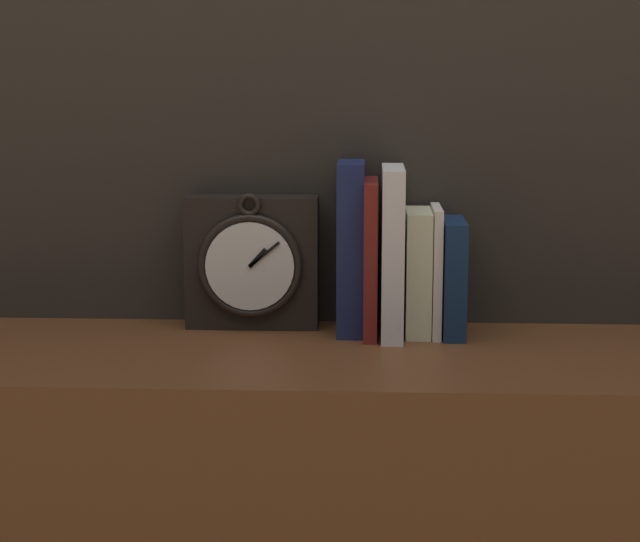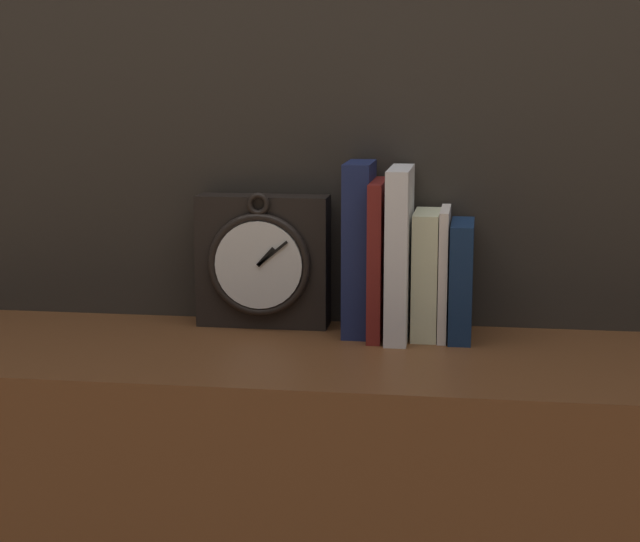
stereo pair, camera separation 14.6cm
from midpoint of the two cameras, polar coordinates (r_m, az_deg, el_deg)
name	(u,v)px [view 2 (the right image)]	position (r m, az deg, el deg)	size (l,w,h in m)	color
wall_back	(341,7)	(1.65, 3.74, 13.89)	(6.00, 0.05, 2.60)	#2D2823
clock	(263,261)	(1.61, -0.50, 0.50)	(0.20, 0.07, 0.21)	black
book_slot0_navy	(359,248)	(1.57, 4.75, 1.19)	(0.04, 0.11, 0.25)	navy
book_slot1_maroon	(378,259)	(1.56, 5.79, 0.63)	(0.02, 0.13, 0.23)	maroon
book_slot2_white	(399,253)	(1.55, 6.95, 0.92)	(0.03, 0.14, 0.25)	silver
book_slot3_cream	(426,274)	(1.57, 8.33, -0.18)	(0.04, 0.11, 0.18)	beige
book_slot4_white	(444,273)	(1.57, 9.29, -0.12)	(0.01, 0.12, 0.19)	silver
book_slot5_navy	(461,280)	(1.57, 10.20, -0.50)	(0.03, 0.12, 0.17)	#13284B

